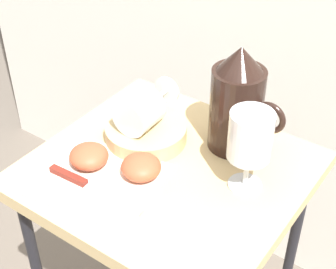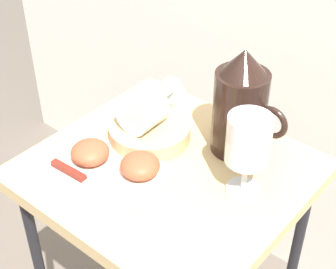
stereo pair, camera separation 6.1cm
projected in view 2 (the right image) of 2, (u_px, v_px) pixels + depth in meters
table at (168, 197)px, 1.06m from camera, size 0.51×0.48×0.73m
linen_napkin at (97, 175)px, 0.99m from camera, size 0.26×0.23×0.00m
basket_tray at (150, 132)px, 1.08m from camera, size 0.17×0.17×0.03m
pitcher at (240, 111)px, 1.01m from camera, size 0.16×0.11×0.23m
wine_glass_upright at (248, 144)px, 0.90m from camera, size 0.08×0.08×0.16m
wine_glass_tipped_near at (144, 110)px, 1.04m from camera, size 0.08×0.14×0.08m
apple_half_left at (90, 152)px, 1.01m from camera, size 0.08×0.08×0.04m
apple_half_right at (140, 166)px, 0.98m from camera, size 0.08×0.08×0.04m
knife at (80, 178)px, 0.98m from camera, size 0.21×0.02×0.01m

